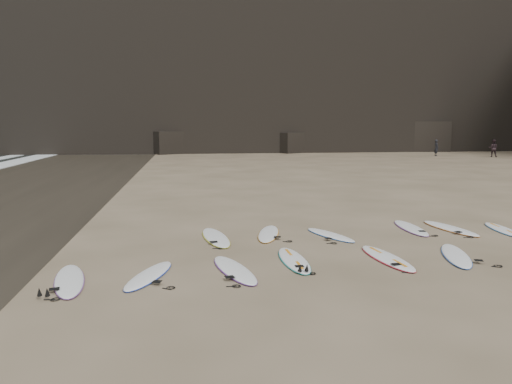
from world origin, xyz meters
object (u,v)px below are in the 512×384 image
(surfboard_3, at_px, (387,258))
(surfboard_5, at_px, (216,237))
(surfboard_0, at_px, (149,275))
(surfboard_6, at_px, (268,233))
(surfboard_7, at_px, (330,235))
(surfboard_2, at_px, (294,260))
(surfboard_4, at_px, (456,255))
(surfboard_9, at_px, (450,228))
(person_a, at_px, (436,148))
(surfboard_1, at_px, (234,269))
(surfboard_10, at_px, (503,229))
(person_b, at_px, (493,148))
(surfboard_8, at_px, (411,228))
(surfboard_11, at_px, (69,280))

(surfboard_3, distance_m, surfboard_5, 5.12)
(surfboard_0, distance_m, surfboard_6, 5.13)
(surfboard_5, height_order, surfboard_7, surfboard_5)
(surfboard_0, xyz_separation_m, surfboard_2, (3.53, 0.80, 0.00))
(surfboard_4, bearing_deg, surfboard_9, 82.24)
(person_a, bearing_deg, surfboard_0, 146.64)
(surfboard_7, bearing_deg, surfboard_1, -156.90)
(surfboard_10, distance_m, person_b, 38.26)
(surfboard_5, distance_m, surfboard_7, 3.53)
(surfboard_2, xyz_separation_m, surfboard_4, (4.29, -0.15, 0.00))
(surfboard_0, height_order, surfboard_3, surfboard_3)
(surfboard_3, relative_size, surfboard_6, 1.06)
(surfboard_10, bearing_deg, surfboard_9, 174.12)
(surfboard_1, relative_size, person_b, 1.41)
(surfboard_3, bearing_deg, person_b, 48.30)
(surfboard_1, bearing_deg, surfboard_2, 7.89)
(surfboard_1, relative_size, person_a, 1.47)
(surfboard_8, bearing_deg, surfboard_10, -9.28)
(surfboard_2, height_order, surfboard_8, surfboard_8)
(surfboard_6, bearing_deg, surfboard_2, -72.94)
(surfboard_2, distance_m, surfboard_7, 3.15)
(surfboard_0, xyz_separation_m, person_b, (31.58, 35.67, 0.85))
(surfboard_3, distance_m, person_a, 42.50)
(surfboard_10, bearing_deg, person_a, 73.80)
(person_a, bearing_deg, surfboard_3, 152.69)
(surfboard_8, bearing_deg, surfboard_4, -92.18)
(surfboard_3, distance_m, surfboard_7, 2.86)
(surfboard_8, bearing_deg, surfboard_3, -119.56)
(surfboard_5, bearing_deg, surfboard_11, -140.65)
(surfboard_2, xyz_separation_m, surfboard_5, (-1.82, 2.76, 0.00))
(surfboard_2, relative_size, surfboard_10, 1.08)
(surfboard_7, relative_size, surfboard_11, 0.89)
(surfboard_2, distance_m, surfboard_8, 5.67)
(surfboard_3, bearing_deg, surfboard_0, -179.15)
(surfboard_6, bearing_deg, surfboard_3, -37.18)
(surfboard_6, height_order, surfboard_11, surfboard_11)
(surfboard_2, xyz_separation_m, surfboard_7, (1.71, 2.64, -0.00))
(surfboard_0, bearing_deg, surfboard_6, 68.45)
(surfboard_8, relative_size, surfboard_9, 0.97)
(surfboard_6, distance_m, surfboard_9, 6.03)
(surfboard_2, height_order, surfboard_9, surfboard_9)
(surfboard_2, height_order, surfboard_6, surfboard_2)
(surfboard_0, bearing_deg, surfboard_8, 46.11)
(surfboard_9, distance_m, surfboard_10, 1.65)
(surfboard_2, height_order, surfboard_10, surfboard_2)
(surfboard_1, bearing_deg, surfboard_3, -6.85)
(surfboard_3, height_order, person_b, person_b)
(surfboard_6, xyz_separation_m, surfboard_8, (4.79, 0.21, 0.00))
(surfboard_0, xyz_separation_m, person_a, (26.58, 37.80, 0.81))
(surfboard_9, bearing_deg, surfboard_6, 169.27)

